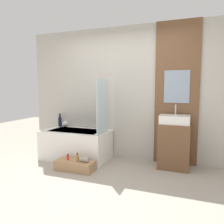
{
  "coord_description": "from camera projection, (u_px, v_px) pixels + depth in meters",
  "views": [
    {
      "loc": [
        1.27,
        -2.59,
        1.4
      ],
      "look_at": [
        0.04,
        0.69,
        1.02
      ],
      "focal_mm": 35.0,
      "sensor_mm": 36.0,
      "label": 1
    }
  ],
  "objects": [
    {
      "name": "glass_shower_screen",
      "position": [
        103.0,
        107.0,
        3.98
      ],
      "size": [
        0.01,
        0.52,
        1.0
      ],
      "primitive_type": "cube",
      "color": "silver",
      "rests_on": "bathtub"
    },
    {
      "name": "wooden_step_bench",
      "position": [
        75.0,
        165.0,
        3.75
      ],
      "size": [
        0.68,
        0.29,
        0.17
      ],
      "primitive_type": "cube",
      "color": "#A87F56",
      "rests_on": "ground_plane"
    },
    {
      "name": "vanity_cabinet",
      "position": [
        174.0,
        146.0,
        3.83
      ],
      "size": [
        0.53,
        0.42,
        0.79
      ],
      "primitive_type": "cube",
      "color": "brown",
      "rests_on": "ground_plane"
    },
    {
      "name": "wall_wood_accent",
      "position": [
        177.0,
        94.0,
        3.95
      ],
      "size": [
        0.78,
        0.04,
        2.6
      ],
      "color": "brown",
      "rests_on": "ground_plane"
    },
    {
      "name": "towel_roll",
      "position": [
        84.0,
        159.0,
        3.67
      ],
      "size": [
        0.16,
        0.09,
        0.09
      ],
      "primitive_type": "cylinder",
      "rotation": [
        0.0,
        1.57,
        0.0
      ],
      "color": "gray",
      "rests_on": "wooden_step_bench"
    },
    {
      "name": "bottle_soap_secondary",
      "position": [
        77.0,
        157.0,
        3.71
      ],
      "size": [
        0.04,
        0.04,
        0.14
      ],
      "color": "#B2752D",
      "rests_on": "wooden_step_bench"
    },
    {
      "name": "wall_tiled_back",
      "position": [
        125.0,
        94.0,
        4.34
      ],
      "size": [
        4.2,
        0.06,
        2.6
      ],
      "primitive_type": "cube",
      "color": "#B7B2A8",
      "rests_on": "ground_plane"
    },
    {
      "name": "bathtub",
      "position": [
        76.0,
        144.0,
        4.36
      ],
      "size": [
        1.3,
        0.75,
        0.57
      ],
      "color": "white",
      "rests_on": "ground_plane"
    },
    {
      "name": "ground_plane",
      "position": [
        91.0,
        191.0,
        3.01
      ],
      "size": [
        12.0,
        12.0,
        0.0
      ],
      "primitive_type": "plane",
      "color": "#A39989"
    },
    {
      "name": "sink",
      "position": [
        175.0,
        119.0,
        3.78
      ],
      "size": [
        0.5,
        0.36,
        0.33
      ],
      "color": "white",
      "rests_on": "vanity_cabinet"
    },
    {
      "name": "vase_round_light",
      "position": [
        65.0,
        124.0,
        4.71
      ],
      "size": [
        0.13,
        0.13,
        0.13
      ],
      "primitive_type": "sphere",
      "color": "silver",
      "rests_on": "bathtub"
    },
    {
      "name": "vase_tall_dark",
      "position": [
        60.0,
        121.0,
        4.78
      ],
      "size": [
        0.07,
        0.07,
        0.28
      ],
      "color": "black",
      "rests_on": "bathtub"
    },
    {
      "name": "bottle_soap_primary",
      "position": [
        68.0,
        157.0,
        3.78
      ],
      "size": [
        0.05,
        0.05,
        0.1
      ],
      "color": "red",
      "rests_on": "wooden_step_bench"
    }
  ]
}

